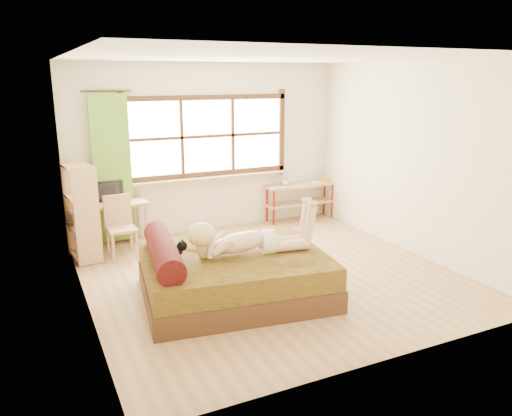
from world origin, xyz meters
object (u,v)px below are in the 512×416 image
bed (231,274)px  chair (120,222)px  woman (248,228)px  bookshelf (82,212)px  pipe_shelf (301,193)px  desk (108,209)px  kitten (170,250)px

bed → chair: 2.17m
woman → chair: (-1.08, 2.03, -0.34)m
bookshelf → chair: bearing=-11.0°
woman → bookshelf: bearing=135.3°
pipe_shelf → woman: bearing=-130.6°
desk → kitten: bearing=-84.8°
bed → woman: woman is taller
bed → pipe_shelf: (2.38, 2.47, 0.20)m
bed → bookshelf: bearing=132.4°
woman → bookshelf: size_ratio=1.08×
bed → pipe_shelf: bed is taller
pipe_shelf → bookshelf: (-3.75, -0.46, 0.21)m
woman → kitten: (-0.87, 0.15, -0.19)m
woman → desk: 2.68m
pipe_shelf → desk: bearing=-177.8°
woman → bookshelf: (-1.57, 2.06, -0.14)m
desk → pipe_shelf: bearing=-0.4°
pipe_shelf → kitten: bearing=-141.9°
bed → kitten: bearing=-179.9°
bed → woman: size_ratio=1.57×
chair → desk: bearing=102.1°
chair → kitten: bearing=-86.2°
bed → pipe_shelf: size_ratio=1.75×
kitten → desk: bearing=105.6°
kitten → chair: 1.90m
bed → kitten: 0.77m
bed → pipe_shelf: bearing=54.0°
bed → desk: 2.56m
woman → desk: (-1.17, 2.40, -0.23)m
chair → bookshelf: 0.54m
kitten → chair: chair is taller
bed → desk: bearing=120.5°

